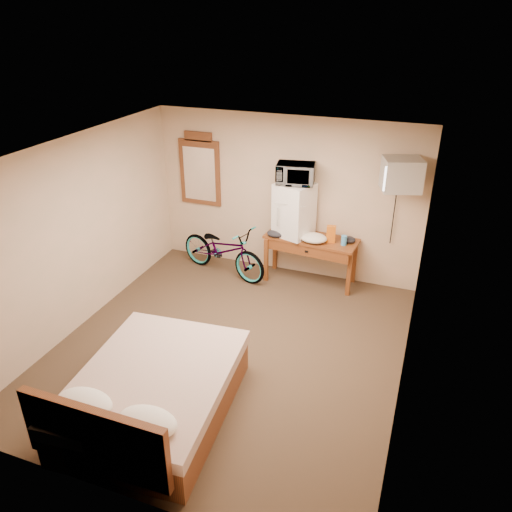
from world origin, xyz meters
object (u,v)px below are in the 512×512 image
mini_fridge (294,210)px  desk (310,245)px  bed (151,395)px  crt_television (402,174)px  bicycle (223,250)px  blue_cup (344,240)px  microwave (295,174)px  wall_mirror (200,170)px

mini_fridge → desk: bearing=-9.3°
bed → crt_television: bearing=60.0°
bed → bicycle: bearing=100.6°
desk → blue_cup: size_ratio=9.88×
microwave → blue_cup: bearing=-17.2°
desk → mini_fridge: 0.60m
blue_cup → wall_mirror: (-2.46, 0.33, 0.71)m
crt_television → bicycle: size_ratio=0.41×
desk → wall_mirror: (-1.95, 0.27, 0.90)m
wall_mirror → bicycle: (0.58, -0.47, -1.11)m
mini_fridge → bicycle: 1.33m
bicycle → mini_fridge: bearing=-61.6°
desk → crt_television: bearing=1.1°
desk → bed: bed is taller
desk → bed: 3.48m
microwave → blue_cup: 1.20m
microwave → wall_mirror: 1.68m
crt_television → bicycle: crt_television is taller
desk → mini_fridge: size_ratio=1.76×
bicycle → wall_mirror: bearing=66.4°
crt_television → wall_mirror: wall_mirror is taller
microwave → wall_mirror: wall_mirror is taller
blue_cup → bed: bed is taller
microwave → crt_television: size_ratio=0.83×
desk → blue_cup: (0.51, -0.05, 0.19)m
mini_fridge → blue_cup: 0.87m
crt_television → microwave: bearing=179.0°
blue_cup → crt_television: bearing=6.2°
desk → wall_mirror: size_ratio=1.21×
crt_television → bicycle: (-2.56, -0.22, -1.45)m
desk → bicycle: 1.40m
mini_fridge → crt_television: size_ratio=1.25×
blue_cup → crt_television: size_ratio=0.22×
blue_cup → bicycle: bearing=-175.5°
blue_cup → wall_mirror: size_ratio=0.12×
mini_fridge → bed: mini_fridge is taller
mini_fridge → wall_mirror: bearing=172.2°
microwave → wall_mirror: size_ratio=0.46×
mini_fridge → wall_mirror: size_ratio=0.69×
desk → bicycle: (-1.37, -0.20, -0.21)m
desk → blue_cup: bearing=-5.8°
desk → microwave: size_ratio=2.64×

